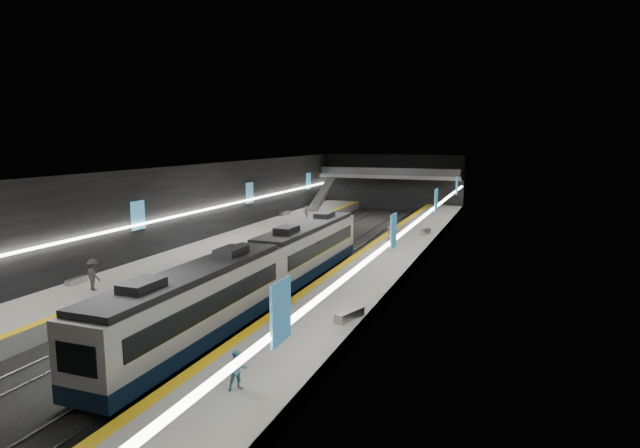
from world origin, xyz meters
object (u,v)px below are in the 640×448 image
at_px(bench_left_far, 285,213).
at_px(bench_right_far, 426,232).
at_px(bench_left_near, 77,281).
at_px(bench_right_near, 349,315).
at_px(train, 262,270).
at_px(passenger_left_a, 307,213).
at_px(passenger_right_b, 237,371).
at_px(passenger_right_a, 390,237).
at_px(escalator, 322,194).
at_px(passenger_left_b, 93,275).

height_order(bench_left_far, bench_right_far, bench_left_far).
bearing_deg(bench_left_near, bench_right_near, -5.02).
relative_size(train, passenger_left_a, 19.28).
distance_m(bench_left_near, passenger_right_b, 19.54).
bearing_deg(passenger_right_a, bench_right_near, -175.26).
relative_size(escalator, bench_right_far, 4.30).
height_order(train, bench_right_near, train).
xyz_separation_m(escalator, bench_left_far, (-2.00, -7.94, -1.67)).
height_order(train, bench_left_far, train).
height_order(train, passenger_right_a, train).
bearing_deg(bench_right_near, escalator, 130.66).
xyz_separation_m(train, escalator, (-10.00, 37.73, 0.70)).
distance_m(bench_left_far, passenger_right_a, 22.29).
bearing_deg(passenger_right_a, passenger_right_b, 179.35).
xyz_separation_m(bench_right_near, passenger_left_a, (-15.06, 31.21, 0.54)).
distance_m(bench_left_near, passenger_left_a, 31.07).
bearing_deg(bench_right_far, passenger_right_a, -94.21).
height_order(bench_right_near, passenger_left_b, passenger_left_b).
xyz_separation_m(escalator, bench_right_near, (16.86, -41.37, -1.66)).
bearing_deg(escalator, bench_right_far, -42.33).
distance_m(bench_left_near, bench_left_far, 33.08).
xyz_separation_m(bench_right_near, bench_right_far, (-0.53, 26.49, -0.01)).
distance_m(bench_right_near, passenger_left_a, 34.66).
height_order(passenger_right_a, passenger_left_b, passenger_left_b).
relative_size(bench_left_near, passenger_right_a, 0.85).
relative_size(bench_left_near, passenger_left_a, 1.03).
bearing_deg(bench_right_far, passenger_left_a, 170.08).
relative_size(train, bench_right_near, 15.23).
bearing_deg(bench_left_near, passenger_left_b, -24.30).
height_order(bench_right_far, passenger_right_a, passenger_right_a).
distance_m(bench_left_far, passenger_left_a, 4.44).
distance_m(bench_left_far, passenger_left_b, 34.01).
xyz_separation_m(bench_right_far, passenger_left_b, (-15.88, -26.97, 0.76)).
relative_size(passenger_right_b, passenger_left_a, 0.99).
relative_size(passenger_right_a, passenger_left_b, 0.96).
xyz_separation_m(train, passenger_left_a, (-8.19, 27.57, -0.42)).
height_order(bench_left_near, bench_right_near, bench_right_near).
height_order(bench_left_far, bench_right_near, bench_right_near).
xyz_separation_m(passenger_right_a, passenger_right_b, (0.74, -27.61, -0.18)).
xyz_separation_m(bench_left_near, passenger_left_b, (2.23, -0.83, 0.79)).
relative_size(bench_left_far, bench_right_far, 1.03).
bearing_deg(passenger_right_a, passenger_left_b, 141.21).
height_order(bench_left_far, passenger_left_a, passenger_left_a).
height_order(passenger_left_a, passenger_left_b, passenger_left_b).
relative_size(train, bench_right_far, 16.15).
relative_size(escalator, passenger_left_b, 4.04).
distance_m(passenger_right_a, passenger_right_b, 27.62).
relative_size(bench_left_far, passenger_right_a, 1.01).
relative_size(bench_right_near, passenger_left_a, 1.27).
bearing_deg(passenger_right_a, bench_right_far, -14.46).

